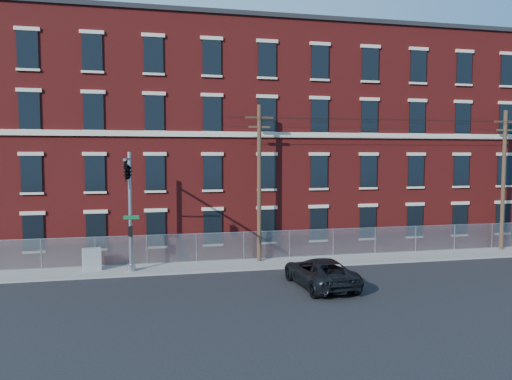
{
  "coord_description": "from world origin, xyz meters",
  "views": [
    {
      "loc": [
        -5.03,
        -25.12,
        6.92
      ],
      "look_at": [
        1.43,
        4.0,
        4.83
      ],
      "focal_mm": 34.67,
      "sensor_mm": 36.0,
      "label": 1
    }
  ],
  "objects": [
    {
      "name": "mill_building",
      "position": [
        12.0,
        13.93,
        8.15
      ],
      "size": [
        55.3,
        14.32,
        16.3
      ],
      "color": "maroon",
      "rests_on": "ground"
    },
    {
      "name": "pickup_truck",
      "position": [
        3.82,
        -0.8,
        0.76
      ],
      "size": [
        2.86,
        5.65,
        1.53
      ],
      "primitive_type": "imported",
      "rotation": [
        0.0,
        0.0,
        3.2
      ],
      "color": "black",
      "rests_on": "ground"
    },
    {
      "name": "utility_cabinet",
      "position": [
        -8.28,
        5.15,
        0.78
      ],
      "size": [
        1.13,
        0.7,
        1.32
      ],
      "primitive_type": "cube",
      "rotation": [
        0.0,
        0.0,
        0.17
      ],
      "color": "#919497",
      "rests_on": "sidewalk"
    },
    {
      "name": "traffic_signal_mast",
      "position": [
        -6.0,
        2.18,
        5.39
      ],
      "size": [
        0.9,
        6.75,
        7.0
      ],
      "color": "#9EA0A5",
      "rests_on": "ground"
    },
    {
      "name": "sidewalk",
      "position": [
        12.0,
        5.0,
        0.06
      ],
      "size": [
        65.0,
        3.0,
        0.12
      ],
      "primitive_type": "cube",
      "color": "gray",
      "rests_on": "ground"
    },
    {
      "name": "overhead_wires",
      "position": [
        20.0,
        5.6,
        9.12
      ],
      "size": [
        40.0,
        0.62,
        0.62
      ],
      "color": "black",
      "rests_on": "ground"
    },
    {
      "name": "chain_link_fence",
      "position": [
        12.0,
        6.3,
        1.06
      ],
      "size": [
        59.06,
        0.06,
        1.85
      ],
      "color": "#A5A8AD",
      "rests_on": "ground"
    },
    {
      "name": "utility_pole_mid",
      "position": [
        20.0,
        5.6,
        5.34
      ],
      "size": [
        1.8,
        0.28,
        10.0
      ],
      "color": "#483524",
      "rests_on": "ground"
    },
    {
      "name": "utility_pole_near",
      "position": [
        2.0,
        5.6,
        5.34
      ],
      "size": [
        1.8,
        0.28,
        10.0
      ],
      "color": "#483524",
      "rests_on": "ground"
    },
    {
      "name": "ground",
      "position": [
        0.0,
        0.0,
        0.0
      ],
      "size": [
        140.0,
        140.0,
        0.0
      ],
      "primitive_type": "plane",
      "color": "black",
      "rests_on": "ground"
    }
  ]
}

